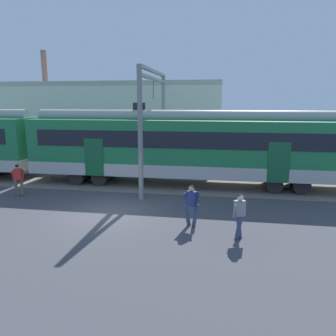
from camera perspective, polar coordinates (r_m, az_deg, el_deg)
ground_plane at (r=14.73m, az=-10.49°, el=-7.76°), size 160.00×160.00×0.00m
track_bed at (r=23.20m, az=-25.13°, el=-1.51°), size 80.00×4.40×0.01m
commuter_train at (r=21.51m, az=-20.17°, el=4.02°), size 38.05×3.07×4.73m
pedestrian_red at (r=18.54m, az=-24.65°, el=-1.52°), size 0.53×0.70×1.67m
pedestrian_navy at (r=12.84m, az=4.20°, el=-5.88°), size 0.67×0.54×1.67m
pedestrian_grey at (r=11.93m, az=12.27°, el=-7.51°), size 0.51×0.71×1.67m
catenary_gantry at (r=18.98m, az=-2.53°, el=10.04°), size 0.24×6.64×6.53m
background_building at (r=29.94m, az=-10.15°, el=8.35°), size 19.68×5.00×9.20m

